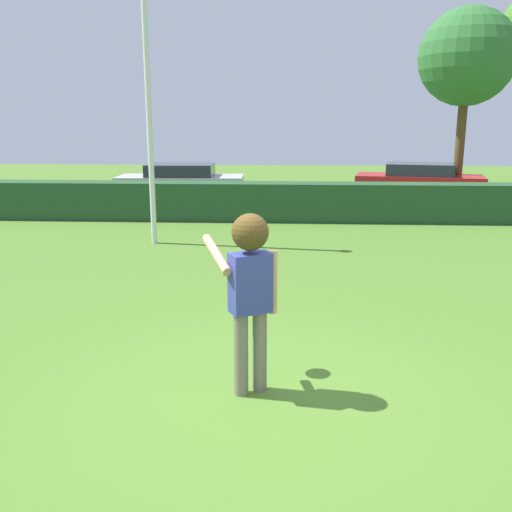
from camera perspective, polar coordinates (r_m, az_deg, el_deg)
The scene contains 8 objects.
ground_plane at distance 5.58m, azimuth 0.59°, elevation -14.25°, with size 60.00×60.00×0.00m, color #4B7428.
person at distance 5.24m, azimuth -0.64°, elevation -2.50°, with size 0.77×0.62×1.79m.
frisbee at distance 5.79m, azimuth -0.84°, elevation -1.53°, with size 0.26×0.26×0.05m.
lamppost at distance 12.24m, azimuth -11.12°, elevation 17.06°, with size 0.24×0.24×6.16m.
hedge_row at distance 15.09m, azimuth 2.31°, elevation 5.62°, with size 19.45×0.90×1.02m, color #244A29.
parked_car_silver at distance 19.03m, azimuth -7.76°, elevation 7.70°, with size 4.25×1.91×1.25m.
parked_car_red at distance 19.92m, azimuth 16.44°, elevation 7.54°, with size 4.46×2.53×1.25m.
birch_tree at distance 20.52m, azimuth 20.94°, elevation 18.54°, with size 3.16×3.16×6.29m.
Camera 1 is at (0.21, -4.93, 2.61)m, focal length 38.80 mm.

